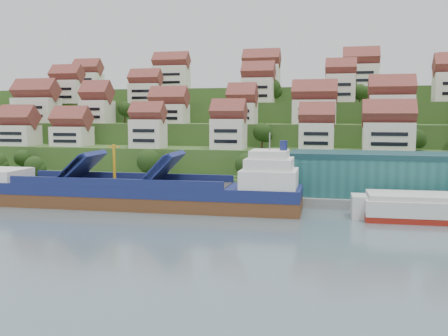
# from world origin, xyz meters

# --- Properties ---
(ground) EXTENTS (300.00, 300.00, 0.00)m
(ground) POSITION_xyz_m (0.00, 0.00, 0.00)
(ground) COLOR slate
(ground) RESTS_ON ground
(quay) EXTENTS (180.00, 14.00, 2.20)m
(quay) POSITION_xyz_m (20.00, 15.00, 1.10)
(quay) COLOR gray
(quay) RESTS_ON ground
(hillside) EXTENTS (260.00, 128.00, 31.00)m
(hillside) POSITION_xyz_m (0.00, 103.55, 10.66)
(hillside) COLOR #2D4C1E
(hillside) RESTS_ON ground
(hillside_village) EXTENTS (158.22, 61.23, 29.12)m
(hillside_village) POSITION_xyz_m (1.92, 60.92, 24.44)
(hillside_village) COLOR white
(hillside_village) RESTS_ON ground
(hillside_trees) EXTENTS (146.14, 62.49, 30.61)m
(hillside_trees) POSITION_xyz_m (-7.47, 43.23, 16.03)
(hillside_trees) COLOR #213D14
(hillside_trees) RESTS_ON ground
(warehouse) EXTENTS (60.00, 15.00, 10.00)m
(warehouse) POSITION_xyz_m (52.00, 17.00, 7.20)
(warehouse) COLOR #246261
(warehouse) RESTS_ON quay
(flagpole) EXTENTS (1.28, 0.16, 8.00)m
(flagpole) POSITION_xyz_m (18.11, 10.00, 6.88)
(flagpole) COLOR gray
(flagpole) RESTS_ON quay
(cargo_ship) EXTENTS (77.24, 14.39, 17.04)m
(cargo_ship) POSITION_xyz_m (-10.44, 0.40, 3.26)
(cargo_ship) COLOR brown
(cargo_ship) RESTS_ON ground
(second_ship) EXTENTS (29.70, 12.16, 8.48)m
(second_ship) POSITION_xyz_m (53.77, 1.22, 2.56)
(second_ship) COLOR maroon
(second_ship) RESTS_ON ground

